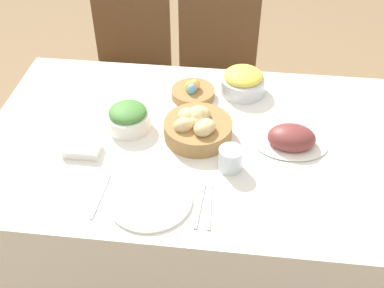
% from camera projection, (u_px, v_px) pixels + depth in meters
% --- Properties ---
extents(ground_plane, '(12.00, 12.00, 0.00)m').
position_uv_depth(ground_plane, '(192.00, 263.00, 2.26)').
color(ground_plane, '#937551').
extents(dining_table, '(1.54, 0.97, 0.77)m').
position_uv_depth(dining_table, '(192.00, 209.00, 2.01)').
color(dining_table, white).
rests_on(dining_table, ground).
extents(chair_far_center, '(0.43, 0.43, 0.91)m').
position_uv_depth(chair_far_center, '(216.00, 76.00, 2.56)').
color(chair_far_center, brown).
rests_on(chair_far_center, ground).
extents(chair_far_left, '(0.45, 0.45, 0.91)m').
position_uv_depth(chair_far_left, '(129.00, 71.00, 2.60)').
color(chair_far_left, brown).
rests_on(chair_far_left, ground).
extents(bread_basket, '(0.25, 0.25, 0.11)m').
position_uv_depth(bread_basket, '(197.00, 127.00, 1.74)').
color(bread_basket, '#9E7542').
rests_on(bread_basket, dining_table).
extents(egg_basket, '(0.17, 0.17, 0.08)m').
position_uv_depth(egg_basket, '(193.00, 92.00, 1.94)').
color(egg_basket, '#9E7542').
rests_on(egg_basket, dining_table).
extents(ham_platter, '(0.26, 0.18, 0.09)m').
position_uv_depth(ham_platter, '(291.00, 139.00, 1.71)').
color(ham_platter, white).
rests_on(ham_platter, dining_table).
extents(pineapple_bowl, '(0.18, 0.18, 0.10)m').
position_uv_depth(pineapple_bowl, '(243.00, 81.00, 1.95)').
color(pineapple_bowl, silver).
rests_on(pineapple_bowl, dining_table).
extents(green_salad_bowl, '(0.17, 0.17, 0.10)m').
position_uv_depth(green_salad_bowl, '(128.00, 117.00, 1.78)').
color(green_salad_bowl, white).
rests_on(green_salad_bowl, dining_table).
extents(dinner_plate, '(0.27, 0.27, 0.01)m').
position_uv_depth(dinner_plate, '(150.00, 199.00, 1.53)').
color(dinner_plate, white).
rests_on(dinner_plate, dining_table).
extents(fork, '(0.02, 0.20, 0.00)m').
position_uv_depth(fork, '(101.00, 196.00, 1.54)').
color(fork, '#B7B7BC').
rests_on(fork, dining_table).
extents(knife, '(0.02, 0.20, 0.00)m').
position_uv_depth(knife, '(200.00, 204.00, 1.51)').
color(knife, '#B7B7BC').
rests_on(knife, dining_table).
extents(spoon, '(0.02, 0.20, 0.00)m').
position_uv_depth(spoon, '(210.00, 205.00, 1.51)').
color(spoon, '#B7B7BC').
rests_on(spoon, dining_table).
extents(drinking_cup, '(0.08, 0.08, 0.08)m').
position_uv_depth(drinking_cup, '(230.00, 159.00, 1.62)').
color(drinking_cup, silver).
rests_on(drinking_cup, dining_table).
extents(butter_dish, '(0.13, 0.08, 0.03)m').
position_uv_depth(butter_dish, '(82.00, 150.00, 1.69)').
color(butter_dish, white).
rests_on(butter_dish, dining_table).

